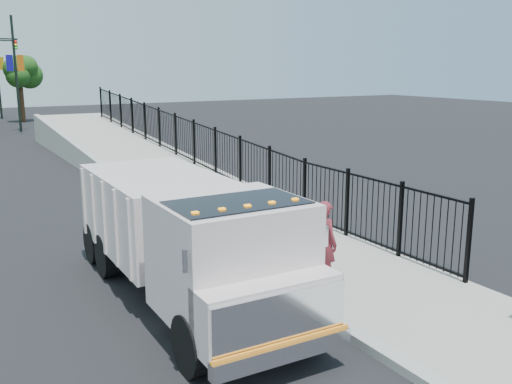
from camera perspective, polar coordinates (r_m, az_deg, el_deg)
ground at (r=12.28m, az=1.81°, el=-9.65°), size 120.00×120.00×0.00m
sidewalk at (r=11.94m, az=15.07°, el=-10.44°), size 3.55×12.00×0.12m
curb at (r=10.75m, az=7.61°, el=-12.66°), size 0.30×12.00×0.16m
ramp at (r=27.30m, az=-12.32°, el=2.48°), size 3.95×24.06×3.19m
iron_fence at (r=23.95m, az=-6.19°, el=3.51°), size 0.10×28.00×1.80m
truck at (r=11.22m, az=-6.89°, el=-4.16°), size 2.50×7.43×2.54m
worker at (r=12.03m, az=6.86°, el=-5.05°), size 0.50×0.70×1.80m
debris at (r=14.53m, az=3.56°, el=-5.38°), size 0.39×0.39×0.10m
light_pole_1 at (r=43.92m, az=-23.31°, el=11.20°), size 3.78×0.22×8.00m
tree_1 at (r=51.64m, az=-22.57°, el=10.79°), size 2.04×2.04×5.02m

